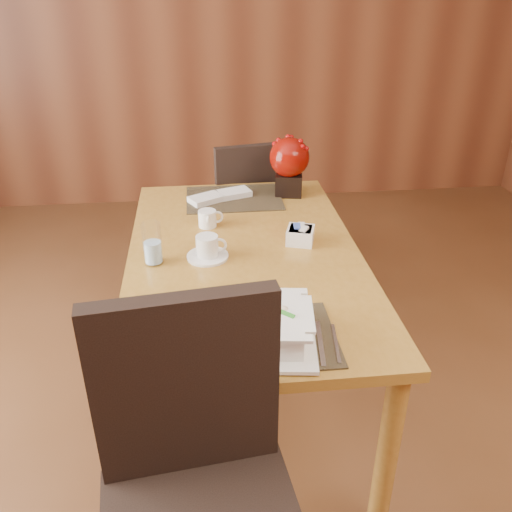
{
  "coord_description": "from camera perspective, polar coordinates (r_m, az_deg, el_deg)",
  "views": [
    {
      "loc": [
        -0.16,
        -1.25,
        1.74
      ],
      "look_at": [
        0.02,
        0.35,
        0.87
      ],
      "focal_mm": 38.0,
      "sensor_mm": 36.0,
      "label": 1
    }
  ],
  "objects": [
    {
      "name": "back_wall",
      "position": [
        4.27,
        -4.54,
        23.82
      ],
      "size": [
        5.0,
        0.02,
        2.8
      ],
      "primitive_type": "cube",
      "color": "brown",
      "rests_on": "ground"
    },
    {
      "name": "napkins_far",
      "position": [
        2.59,
        -3.57,
        6.37
      ],
      "size": [
        0.32,
        0.21,
        0.03
      ],
      "primitive_type": null,
      "rotation": [
        0.0,
        0.0,
        0.4
      ],
      "color": "white",
      "rests_on": "dining_table"
    },
    {
      "name": "placemat_far",
      "position": [
        2.6,
        -2.33,
        6.09
      ],
      "size": [
        0.45,
        0.33,
        0.01
      ],
      "primitive_type": "cube",
      "color": "black",
      "rests_on": "dining_table"
    },
    {
      "name": "placemat_near",
      "position": [
        1.64,
        0.56,
        -8.62
      ],
      "size": [
        0.45,
        0.33,
        0.01
      ],
      "primitive_type": "cube",
      "color": "black",
      "rests_on": "dining_table"
    },
    {
      "name": "coffee_cup",
      "position": [
        2.06,
        -5.15,
        0.79
      ],
      "size": [
        0.16,
        0.16,
        0.09
      ],
      "rotation": [
        0.0,
        0.0,
        -0.09
      ],
      "color": "white",
      "rests_on": "dining_table"
    },
    {
      "name": "water_glass",
      "position": [
        2.03,
        -10.86,
        1.29
      ],
      "size": [
        0.09,
        0.09,
        0.16
      ],
      "primitive_type": "cylinder",
      "rotation": [
        0.0,
        0.0,
        0.33
      ],
      "color": "white",
      "rests_on": "dining_table"
    },
    {
      "name": "sugar_caddy",
      "position": [
        2.18,
        4.69,
        2.18
      ],
      "size": [
        0.13,
        0.13,
        0.06
      ],
      "primitive_type": "cube",
      "rotation": [
        0.0,
        0.0,
        -0.3
      ],
      "color": "white",
      "rests_on": "dining_table"
    },
    {
      "name": "creamer_jug",
      "position": [
        2.32,
        -5.15,
        3.95
      ],
      "size": [
        0.11,
        0.11,
        0.07
      ],
      "primitive_type": null,
      "rotation": [
        0.0,
        0.0,
        0.09
      ],
      "color": "white",
      "rests_on": "dining_table"
    },
    {
      "name": "soup_setting",
      "position": [
        1.59,
        1.18,
        -7.66
      ],
      "size": [
        0.32,
        0.32,
        0.12
      ],
      "rotation": [
        0.0,
        0.0,
        -0.13
      ],
      "color": "white",
      "rests_on": "dining_table"
    },
    {
      "name": "bread_plate",
      "position": [
        1.61,
        -12.66,
        -10.33
      ],
      "size": [
        0.16,
        0.16,
        0.01
      ],
      "primitive_type": "cube",
      "rotation": [
        0.0,
        0.0,
        0.01
      ],
      "color": "white",
      "rests_on": "dining_table"
    },
    {
      "name": "near_chair",
      "position": [
        1.48,
        -6.2,
        -22.49
      ],
      "size": [
        0.55,
        0.55,
        1.07
      ],
      "rotation": [
        0.0,
        0.0,
        0.12
      ],
      "color": "black",
      "rests_on": "ground"
    },
    {
      "name": "dining_table",
      "position": [
        2.15,
        -1.19,
        -1.94
      ],
      "size": [
        0.9,
        1.5,
        0.75
      ],
      "color": "#AD7C30",
      "rests_on": "ground"
    },
    {
      "name": "berry_decor",
      "position": [
        2.61,
        3.52,
        9.78
      ],
      "size": [
        0.19,
        0.19,
        0.28
      ],
      "rotation": [
        0.0,
        0.0,
        -0.18
      ],
      "color": "black",
      "rests_on": "dining_table"
    },
    {
      "name": "far_chair",
      "position": [
        3.03,
        -0.72,
        4.8
      ],
      "size": [
        0.5,
        0.51,
        0.94
      ],
      "rotation": [
        0.0,
        0.0,
        3.32
      ],
      "color": "black",
      "rests_on": "ground"
    }
  ]
}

